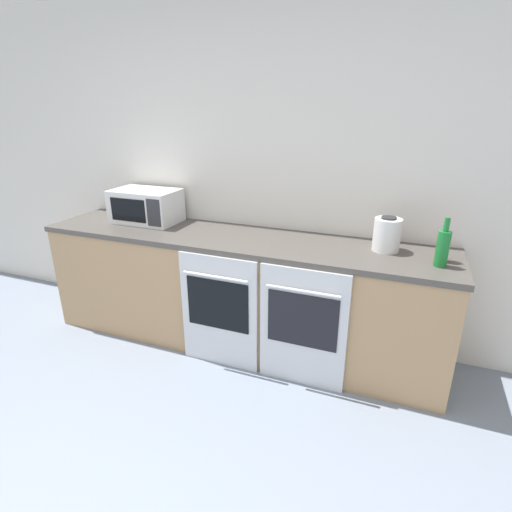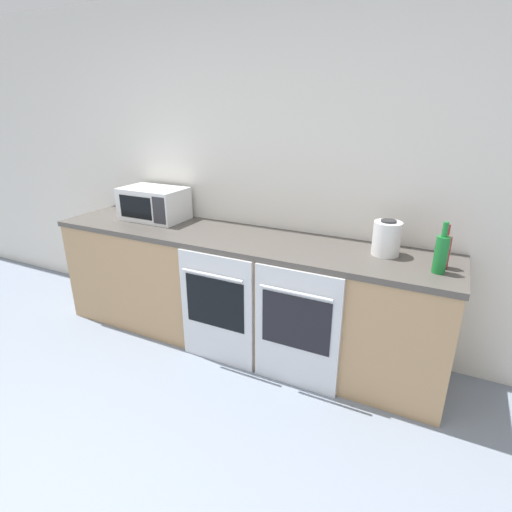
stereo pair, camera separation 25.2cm
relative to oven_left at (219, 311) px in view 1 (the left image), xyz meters
name	(u,v)px [view 1 (the left image)]	position (x,y,z in m)	size (l,w,h in m)	color
wall_back	(254,174)	(0.00, 0.68, 0.87)	(10.00, 0.06, 2.60)	silver
counter_back	(238,291)	(0.00, 0.33, 0.01)	(3.09, 0.65, 0.89)	tan
oven_left	(219,311)	(0.00, 0.00, 0.00)	(0.59, 0.06, 0.85)	silver
oven_right	(302,328)	(0.61, 0.00, 0.00)	(0.59, 0.06, 0.85)	silver
microwave	(146,206)	(-0.86, 0.43, 0.59)	(0.53, 0.35, 0.27)	silver
bottle_red	(444,245)	(1.39, 0.34, 0.56)	(0.07, 0.07, 0.27)	maroon
bottle_green	(443,247)	(1.38, 0.25, 0.58)	(0.08, 0.08, 0.30)	#19722D
kettle	(387,234)	(1.05, 0.42, 0.57)	(0.18, 0.18, 0.23)	white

